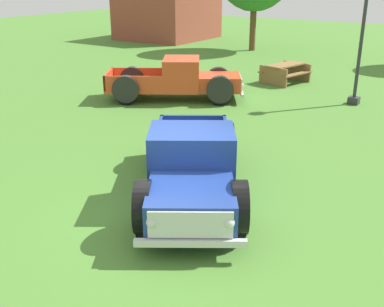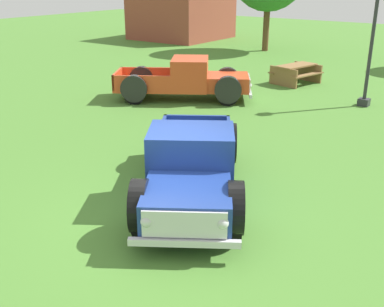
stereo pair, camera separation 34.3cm
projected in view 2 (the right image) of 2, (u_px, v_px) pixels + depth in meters
ground_plane at (170, 213)px, 9.00m from camera, size 80.00×80.00×0.00m
pickup_truck_foreground at (191, 169)px, 9.22m from camera, size 4.12×5.06×1.50m
pickup_truck_behind_left at (192, 80)px, 16.96m from camera, size 5.04×4.06×1.49m
lamp_post_near at (372, 40)px, 15.56m from camera, size 0.36×0.36×4.29m
picnic_table at (296, 72)px, 19.52m from camera, size 1.88×2.11×0.78m
brick_pavilion at (181, 12)px, 32.91m from camera, size 5.48×5.75×3.53m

